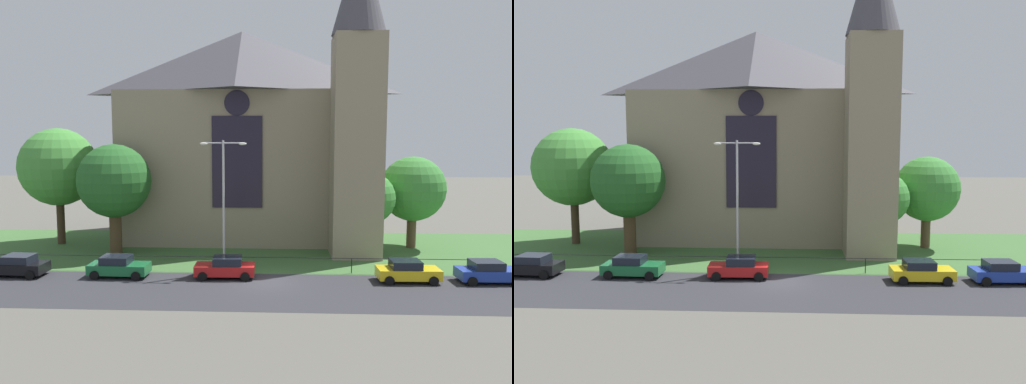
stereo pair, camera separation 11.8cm
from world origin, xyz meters
TOP-DOWN VIEW (x-y plane):
  - ground at (0.00, 10.00)m, footprint 160.00×160.00m
  - road_asphalt at (0.00, -2.00)m, footprint 120.00×8.00m
  - grass_verge at (0.00, 8.00)m, footprint 120.00×20.00m
  - church_building at (-2.14, 15.52)m, footprint 23.20×16.20m
  - iron_railing at (-2.91, 2.50)m, footprint 36.03×0.07m
  - tree_right_near at (8.34, 8.96)m, footprint 4.46×4.46m
  - tree_left_far at (-19.45, 11.43)m, footprint 7.09×7.09m
  - tree_right_far at (12.64, 11.41)m, footprint 5.75×5.75m
  - tree_left_near at (-13.07, 7.75)m, footprint 6.16×6.16m
  - streetlamp_near at (-3.26, 2.40)m, footprint 3.37×0.26m
  - parked_car_black at (-17.92, 0.71)m, footprint 4.28×2.20m
  - parked_car_green at (-10.61, 0.80)m, footprint 4.25×2.12m
  - parked_car_red at (-2.98, 0.92)m, footprint 4.24×2.11m
  - parked_car_yellow at (9.60, 0.51)m, footprint 4.24×2.09m
  - parked_car_blue at (15.07, 0.60)m, footprint 4.26×2.14m

SIDE VIEW (x-z plane):
  - ground at x=0.00m, z-range 0.00..0.00m
  - grass_verge at x=0.00m, z-range 0.00..0.01m
  - road_asphalt at x=0.00m, z-range 0.00..0.01m
  - parked_car_black at x=-17.92m, z-range -0.01..1.50m
  - parked_car_green at x=-10.61m, z-range -0.01..1.50m
  - parked_car_red at x=-2.98m, z-range -0.01..1.50m
  - parked_car_yellow at x=9.60m, z-range -0.01..1.50m
  - parked_car_blue at x=15.07m, z-range -0.01..1.50m
  - iron_railing at x=-2.91m, z-range 0.42..1.55m
  - tree_right_near at x=8.34m, z-range 1.20..8.17m
  - tree_right_far at x=12.64m, z-range 1.17..9.35m
  - streetlamp_near at x=-3.26m, z-range 1.18..10.85m
  - tree_left_near at x=-13.07m, z-range 1.50..10.80m
  - tree_left_far at x=-19.45m, z-range 1.77..12.45m
  - church_building at x=-2.14m, z-range -2.73..23.27m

